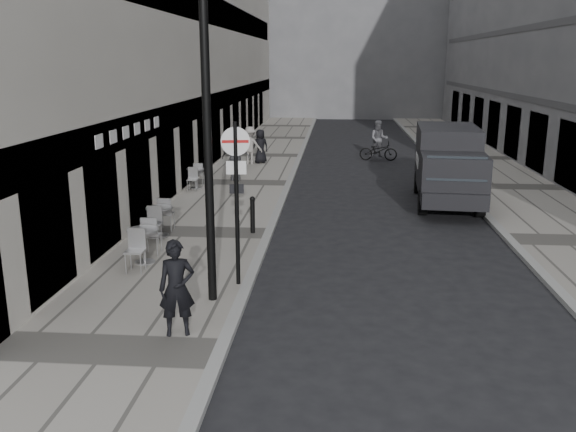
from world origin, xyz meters
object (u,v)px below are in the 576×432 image
lamppost (207,118)px  walking_man (177,288)px  cyclist (379,145)px  sign_post (236,182)px  panel_van (448,162)px

lamppost → walking_man: bearing=-99.4°
lamppost → cyclist: (4.74, 19.87, -3.16)m
sign_post → walking_man: bearing=-112.1°
sign_post → panel_van: sign_post is taller
sign_post → lamppost: lamppost is taller
walking_man → lamppost: lamppost is taller
panel_van → cyclist: panel_van is taller
sign_post → panel_van: (6.22, 9.23, -0.95)m
cyclist → lamppost: bearing=-100.3°
walking_man → lamppost: (0.29, 1.74, 2.95)m
cyclist → panel_van: bearing=-75.9°
sign_post → panel_van: 11.17m
sign_post → cyclist: sign_post is taller
walking_man → panel_van: panel_van is taller
panel_van → cyclist: 9.87m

